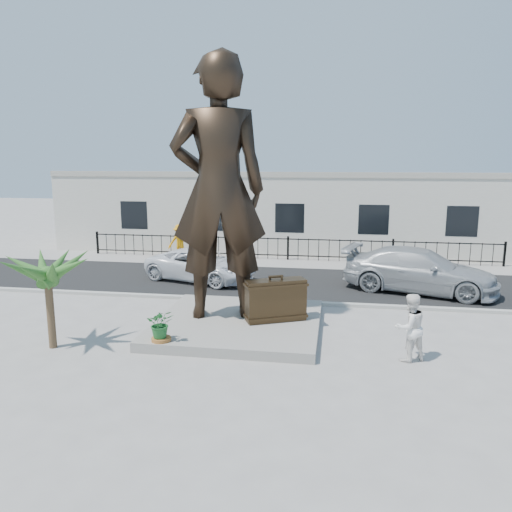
{
  "coord_description": "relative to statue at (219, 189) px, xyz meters",
  "views": [
    {
      "loc": [
        2.54,
        -13.66,
        5.4
      ],
      "look_at": [
        0.0,
        2.0,
        2.3
      ],
      "focal_mm": 35.0,
      "sensor_mm": 36.0,
      "label": 1
    }
  ],
  "objects": [
    {
      "name": "ground",
      "position": [
        1.17,
        -1.83,
        -4.44
      ],
      "size": [
        100.0,
        100.0,
        0.0
      ],
      "primitive_type": "plane",
      "color": "#9E9991",
      "rests_on": "ground"
    },
    {
      "name": "street",
      "position": [
        1.17,
        6.17,
        -4.44
      ],
      "size": [
        40.0,
        7.0,
        0.01
      ],
      "primitive_type": "cube",
      "color": "black",
      "rests_on": "ground"
    },
    {
      "name": "curb",
      "position": [
        1.17,
        2.67,
        -4.38
      ],
      "size": [
        40.0,
        0.25,
        0.12
      ],
      "primitive_type": "cube",
      "color": "#A5A399",
      "rests_on": "ground"
    },
    {
      "name": "far_sidewalk",
      "position": [
        1.17,
        10.17,
        -4.43
      ],
      "size": [
        40.0,
        2.5,
        0.02
      ],
      "primitive_type": "cube",
      "color": "#9E9991",
      "rests_on": "ground"
    },
    {
      "name": "plinth",
      "position": [
        0.67,
        -0.33,
        -4.29
      ],
      "size": [
        5.2,
        5.2,
        0.3
      ],
      "primitive_type": "cube",
      "color": "gray",
      "rests_on": "ground"
    },
    {
      "name": "fence",
      "position": [
        1.17,
        10.97,
        -3.84
      ],
      "size": [
        22.0,
        0.1,
        1.2
      ],
      "primitive_type": "cube",
      "color": "black",
      "rests_on": "ground"
    },
    {
      "name": "building",
      "position": [
        1.17,
        15.17,
        -2.24
      ],
      "size": [
        28.0,
        7.0,
        4.4
      ],
      "primitive_type": "cube",
      "color": "silver",
      "rests_on": "ground"
    },
    {
      "name": "statue",
      "position": [
        0.0,
        0.0,
        0.0
      ],
      "size": [
        3.44,
        2.71,
        8.29
      ],
      "primitive_type": "imported",
      "rotation": [
        0.0,
        0.0,
        3.41
      ],
      "color": "black",
      "rests_on": "plinth"
    },
    {
      "name": "suitcase",
      "position": [
        1.88,
        -0.25,
        -3.47
      ],
      "size": [
        1.98,
        1.35,
        1.34
      ],
      "primitive_type": "cube",
      "rotation": [
        0.0,
        0.0,
        0.44
      ],
      "color": "#352616",
      "rests_on": "plinth"
    },
    {
      "name": "tourist",
      "position": [
        5.76,
        -2.18,
        -3.51
      ],
      "size": [
        1.14,
        1.06,
        1.87
      ],
      "primitive_type": "imported",
      "rotation": [
        0.0,
        0.0,
        3.65
      ],
      "color": "white",
      "rests_on": "ground"
    },
    {
      "name": "car_white",
      "position": [
        -2.22,
        5.72,
        -3.73
      ],
      "size": [
        5.53,
        3.79,
        1.41
      ],
      "primitive_type": "imported",
      "rotation": [
        0.0,
        0.0,
        1.26
      ],
      "color": "white",
      "rests_on": "street"
    },
    {
      "name": "car_silver",
      "position": [
        7.15,
        5.28,
        -3.55
      ],
      "size": [
        6.58,
        4.18,
        1.77
      ],
      "primitive_type": "imported",
      "rotation": [
        0.0,
        0.0,
        1.27
      ],
      "color": "#A4A7A9",
      "rests_on": "street"
    },
    {
      "name": "worker",
      "position": [
        -4.56,
        9.94,
        -3.46
      ],
      "size": [
        1.38,
        0.99,
        1.93
      ],
      "primitive_type": "imported",
      "rotation": [
        0.0,
        0.0,
        0.24
      ],
      "color": "orange",
      "rests_on": "far_sidewalk"
    },
    {
      "name": "palm_tree",
      "position": [
        -4.32,
        -2.88,
        -4.44
      ],
      "size": [
        1.8,
        1.8,
        3.2
      ],
      "primitive_type": null,
      "color": "#2C5B21",
      "rests_on": "ground"
    },
    {
      "name": "planter",
      "position": [
        -1.11,
        -2.62,
        -4.24
      ],
      "size": [
        0.56,
        0.56,
        0.4
      ],
      "primitive_type": "cylinder",
      "color": "#9A5E28",
      "rests_on": "ground"
    },
    {
      "name": "shrub",
      "position": [
        -1.11,
        -2.62,
        -3.63
      ],
      "size": [
        0.92,
        0.86,
        0.83
      ],
      "primitive_type": "imported",
      "rotation": [
        0.0,
        0.0,
        0.33
      ],
      "color": "#1D5C26",
      "rests_on": "planter"
    }
  ]
}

